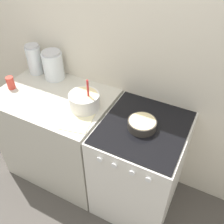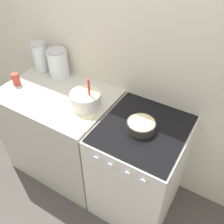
# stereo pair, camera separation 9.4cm
# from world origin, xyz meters

# --- Properties ---
(ground_plane) EXTENTS (12.00, 12.00, 0.00)m
(ground_plane) POSITION_xyz_m (0.00, 0.00, 0.00)
(ground_plane) COLOR #4C4742
(wall_back) EXTENTS (4.90, 0.05, 2.40)m
(wall_back) POSITION_xyz_m (0.00, 0.70, 1.20)
(wall_back) COLOR beige
(wall_back) RESTS_ON ground_plane
(countertop_cabinet) EXTENTS (0.95, 0.67, 0.91)m
(countertop_cabinet) POSITION_xyz_m (-0.48, 0.34, 0.45)
(countertop_cabinet) COLOR beige
(countertop_cabinet) RESTS_ON ground_plane
(stove) EXTENTS (0.62, 0.69, 0.91)m
(stove) POSITION_xyz_m (0.33, 0.34, 0.45)
(stove) COLOR white
(stove) RESTS_ON ground_plane
(mixing_bowl) EXTENTS (0.23, 0.23, 0.26)m
(mixing_bowl) POSITION_xyz_m (-0.16, 0.32, 0.98)
(mixing_bowl) COLOR white
(mixing_bowl) RESTS_ON countertop_cabinet
(baking_pan) EXTENTS (0.20, 0.20, 0.06)m
(baking_pan) POSITION_xyz_m (0.31, 0.32, 0.94)
(baking_pan) COLOR #38332D
(baking_pan) RESTS_ON stove
(storage_jar_left) EXTENTS (0.13, 0.13, 0.27)m
(storage_jar_left) POSITION_xyz_m (-0.83, 0.57, 1.02)
(storage_jar_left) COLOR silver
(storage_jar_left) RESTS_ON countertop_cabinet
(storage_jar_middle) EXTENTS (0.18, 0.18, 0.26)m
(storage_jar_middle) POSITION_xyz_m (-0.62, 0.57, 1.02)
(storage_jar_middle) COLOR silver
(storage_jar_middle) RESTS_ON countertop_cabinet
(tin_can) EXTENTS (0.06, 0.06, 0.11)m
(tin_can) POSITION_xyz_m (-0.85, 0.27, 0.96)
(tin_can) COLOR #CC3F33
(tin_can) RESTS_ON countertop_cabinet
(recipe_page) EXTENTS (0.27, 0.33, 0.01)m
(recipe_page) POSITION_xyz_m (-0.14, 0.19, 0.91)
(recipe_page) COLOR beige
(recipe_page) RESTS_ON countertop_cabinet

